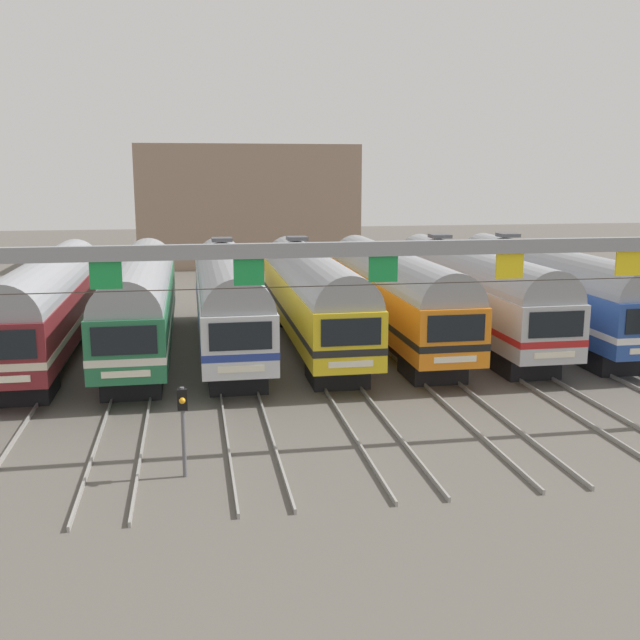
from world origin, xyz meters
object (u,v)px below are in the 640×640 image
Objects in this scene: commuter_train_stainless at (471,289)px; catenary_gantry at (383,275)px; commuter_train_green at (140,299)px; commuter_train_silver at (228,296)px; commuter_train_yellow at (312,294)px; commuter_train_orange at (393,291)px; commuter_train_blue at (546,287)px; yard_signal_mast at (183,414)px; commuter_train_maroon at (49,301)px.

commuter_train_stainless is 0.61× the size of catenary_gantry.
commuter_train_silver is at bearing 0.06° from commuter_train_green.
commuter_train_silver is at bearing 180.00° from commuter_train_stainless.
commuter_train_yellow is 13.78m from catenary_gantry.
commuter_train_silver is 8.18m from commuter_train_orange.
commuter_train_yellow is 1.00× the size of commuter_train_blue.
commuter_train_silver is 6.82× the size of yard_signal_mast.
commuter_train_yellow is (8.18, 0.00, 0.00)m from commuter_train_green.
commuter_train_blue is (4.09, 0.00, 0.00)m from commuter_train_stainless.
yard_signal_mast is at bearing -124.18° from commuter_train_orange.
commuter_train_green is 1.00× the size of commuter_train_stainless.
commuter_train_green and commuter_train_orange have the same top height.
commuter_train_yellow is 12.27m from commuter_train_blue.
commuter_train_green is 15.23m from yard_signal_mast.
commuter_train_silver is 1.00× the size of commuter_train_stainless.
commuter_train_yellow is 1.00× the size of commuter_train_stainless.
commuter_train_maroon reaches higher than yard_signal_mast.
commuter_train_silver is 15.23m from yard_signal_mast.
commuter_train_maroon is at bearing -179.97° from commuter_train_silver.
commuter_train_maroon is 1.00× the size of commuter_train_blue.
commuter_train_yellow is at bearing 90.00° from catenary_gantry.
commuter_train_stainless reaches higher than commuter_train_green.
commuter_train_silver is 1.00× the size of commuter_train_blue.
commuter_train_maroon is at bearing 132.29° from catenary_gantry.
commuter_train_maroon is 1.00× the size of commuter_train_silver.
catenary_gantry is (4.09, -13.50, 2.74)m from commuter_train_silver.
commuter_train_stainless is 4.09m from commuter_train_blue.
catenary_gantry reaches higher than commuter_train_green.
catenary_gantry is at bearing -47.71° from commuter_train_maroon.
commuter_train_yellow is 6.82× the size of yard_signal_mast.
commuter_train_maroon is 16.29m from yard_signal_mast.
catenary_gantry is (-12.27, -13.50, 2.74)m from commuter_train_blue.
commuter_train_blue is (24.55, 0.00, 0.00)m from commuter_train_maroon.
commuter_train_yellow and commuter_train_stainless have the same top height.
commuter_train_green reaches higher than yard_signal_mast.
catenary_gantry is (0.00, -13.50, 2.74)m from commuter_train_yellow.
catenary_gantry reaches higher than commuter_train_blue.
commuter_train_silver is at bearing 82.27° from yard_signal_mast.
catenary_gantry reaches higher than commuter_train_stainless.
yard_signal_mast is (-14.32, -15.07, -0.83)m from commuter_train_stainless.
commuter_train_silver is at bearing 180.00° from commuter_train_blue.
yard_signal_mast is at bearing -67.83° from commuter_train_maroon.
commuter_train_orange is (4.09, -0.00, -0.00)m from commuter_train_yellow.
commuter_train_blue is at bearing 47.72° from catenary_gantry.
commuter_train_green is 1.00× the size of commuter_train_blue.
commuter_train_orange is (8.18, -0.00, -0.00)m from commuter_train_silver.
yard_signal_mast is at bearing -165.65° from catenary_gantry.
commuter_train_stainless reaches higher than commuter_train_orange.
commuter_train_orange is at bearing 0.00° from commuter_train_green.
commuter_train_maroon is at bearing -179.99° from commuter_train_stainless.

